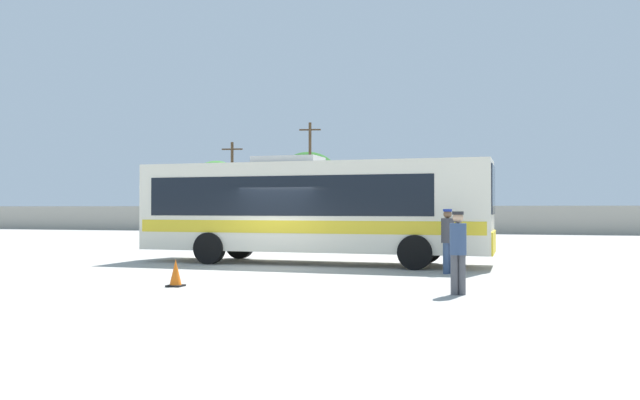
{
  "coord_description": "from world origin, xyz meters",
  "views": [
    {
      "loc": [
        6.87,
        -18.68,
        1.83
      ],
      "look_at": [
        0.92,
        2.63,
        2.12
      ],
      "focal_mm": 36.39,
      "sensor_mm": 36.0,
      "label": 1
    }
  ],
  "objects_px": {
    "parked_car_second_grey": "(341,224)",
    "traffic_cone_on_apron": "(176,273)",
    "parked_car_leftmost_dark_blue": "(254,222)",
    "roadside_tree_left": "(216,183)",
    "coach_bus_cream_yellow": "(309,206)",
    "utility_pole_near": "(310,174)",
    "utility_pole_far": "(232,184)",
    "attendant_by_bus_door": "(448,237)",
    "passenger_waiting_on_apron": "(458,247)",
    "roadside_tree_midleft": "(308,178)"
  },
  "relations": [
    {
      "from": "parked_car_second_grey",
      "to": "traffic_cone_on_apron",
      "type": "height_order",
      "value": "parked_car_second_grey"
    },
    {
      "from": "parked_car_leftmost_dark_blue",
      "to": "roadside_tree_left",
      "type": "xyz_separation_m",
      "value": [
        -6.39,
        7.26,
        3.22
      ]
    },
    {
      "from": "coach_bus_cream_yellow",
      "to": "utility_pole_near",
      "type": "distance_m",
      "value": 32.28
    },
    {
      "from": "parked_car_second_grey",
      "to": "utility_pole_far",
      "type": "bearing_deg",
      "value": 148.88
    },
    {
      "from": "parked_car_leftmost_dark_blue",
      "to": "utility_pole_far",
      "type": "height_order",
      "value": "utility_pole_far"
    },
    {
      "from": "parked_car_leftmost_dark_blue",
      "to": "parked_car_second_grey",
      "type": "distance_m",
      "value": 6.89
    },
    {
      "from": "attendant_by_bus_door",
      "to": "utility_pole_near",
      "type": "distance_m",
      "value": 36.02
    },
    {
      "from": "passenger_waiting_on_apron",
      "to": "utility_pole_near",
      "type": "relative_size",
      "value": 0.2
    },
    {
      "from": "utility_pole_near",
      "to": "utility_pole_far",
      "type": "bearing_deg",
      "value": -177.6
    },
    {
      "from": "utility_pole_near",
      "to": "roadside_tree_left",
      "type": "xyz_separation_m",
      "value": [
        -8.9,
        0.97,
        -0.64
      ]
    },
    {
      "from": "passenger_waiting_on_apron",
      "to": "traffic_cone_on_apron",
      "type": "relative_size",
      "value": 2.76
    },
    {
      "from": "parked_car_second_grey",
      "to": "parked_car_leftmost_dark_blue",
      "type": "bearing_deg",
      "value": 173.73
    },
    {
      "from": "utility_pole_near",
      "to": "traffic_cone_on_apron",
      "type": "height_order",
      "value": "utility_pole_near"
    },
    {
      "from": "passenger_waiting_on_apron",
      "to": "utility_pole_far",
      "type": "height_order",
      "value": "utility_pole_far"
    },
    {
      "from": "attendant_by_bus_door",
      "to": "passenger_waiting_on_apron",
      "type": "bearing_deg",
      "value": -82.79
    },
    {
      "from": "utility_pole_far",
      "to": "roadside_tree_midleft",
      "type": "xyz_separation_m",
      "value": [
        5.66,
        3.82,
        0.57
      ]
    },
    {
      "from": "traffic_cone_on_apron",
      "to": "parked_car_leftmost_dark_blue",
      "type": "bearing_deg",
      "value": 108.29
    },
    {
      "from": "parked_car_second_grey",
      "to": "utility_pole_near",
      "type": "bearing_deg",
      "value": 121.6
    },
    {
      "from": "roadside_tree_midleft",
      "to": "roadside_tree_left",
      "type": "bearing_deg",
      "value": -161.6
    },
    {
      "from": "utility_pole_near",
      "to": "roadside_tree_left",
      "type": "distance_m",
      "value": 8.98
    },
    {
      "from": "attendant_by_bus_door",
      "to": "parked_car_second_grey",
      "type": "relative_size",
      "value": 0.45
    },
    {
      "from": "roadside_tree_midleft",
      "to": "traffic_cone_on_apron",
      "type": "height_order",
      "value": "roadside_tree_midleft"
    },
    {
      "from": "passenger_waiting_on_apron",
      "to": "roadside_tree_left",
      "type": "bearing_deg",
      "value": 121.17
    },
    {
      "from": "utility_pole_near",
      "to": "passenger_waiting_on_apron",
      "type": "bearing_deg",
      "value": -69.04
    },
    {
      "from": "parked_car_second_grey",
      "to": "utility_pole_far",
      "type": "xyz_separation_m",
      "value": [
        -11.19,
        6.76,
        3.17
      ]
    },
    {
      "from": "utility_pole_far",
      "to": "roadside_tree_left",
      "type": "relative_size",
      "value": 1.24
    },
    {
      "from": "roadside_tree_left",
      "to": "attendant_by_bus_door",
      "type": "bearing_deg",
      "value": -56.3
    },
    {
      "from": "utility_pole_far",
      "to": "roadside_tree_left",
      "type": "height_order",
      "value": "utility_pole_far"
    },
    {
      "from": "coach_bus_cream_yellow",
      "to": "passenger_waiting_on_apron",
      "type": "bearing_deg",
      "value": -51.61
    },
    {
      "from": "parked_car_leftmost_dark_blue",
      "to": "traffic_cone_on_apron",
      "type": "bearing_deg",
      "value": -71.71
    },
    {
      "from": "coach_bus_cream_yellow",
      "to": "roadside_tree_left",
      "type": "relative_size",
      "value": 1.94
    },
    {
      "from": "coach_bus_cream_yellow",
      "to": "roadside_tree_midleft",
      "type": "distance_m",
      "value": 35.98
    },
    {
      "from": "utility_pole_far",
      "to": "traffic_cone_on_apron",
      "type": "xyz_separation_m",
      "value": [
        14.75,
        -37.5,
        -3.61
      ]
    },
    {
      "from": "attendant_by_bus_door",
      "to": "passenger_waiting_on_apron",
      "type": "xyz_separation_m",
      "value": [
        0.56,
        -4.42,
        -0.03
      ]
    },
    {
      "from": "roadside_tree_left",
      "to": "roadside_tree_midleft",
      "type": "bearing_deg",
      "value": 18.4
    },
    {
      "from": "coach_bus_cream_yellow",
      "to": "roadside_tree_midleft",
      "type": "height_order",
      "value": "roadside_tree_midleft"
    },
    {
      "from": "attendant_by_bus_door",
      "to": "passenger_waiting_on_apron",
      "type": "distance_m",
      "value": 4.46
    },
    {
      "from": "passenger_waiting_on_apron",
      "to": "parked_car_second_grey",
      "type": "relative_size",
      "value": 0.44
    },
    {
      "from": "parked_car_second_grey",
      "to": "utility_pole_near",
      "type": "relative_size",
      "value": 0.45
    },
    {
      "from": "utility_pole_far",
      "to": "traffic_cone_on_apron",
      "type": "bearing_deg",
      "value": -68.53
    },
    {
      "from": "parked_car_leftmost_dark_blue",
      "to": "utility_pole_far",
      "type": "distance_m",
      "value": 8.04
    },
    {
      "from": "coach_bus_cream_yellow",
      "to": "roadside_tree_midleft",
      "type": "relative_size",
      "value": 1.71
    },
    {
      "from": "utility_pole_near",
      "to": "traffic_cone_on_apron",
      "type": "xyz_separation_m",
      "value": [
        7.89,
        -37.79,
        -4.36
      ]
    },
    {
      "from": "passenger_waiting_on_apron",
      "to": "traffic_cone_on_apron",
      "type": "distance_m",
      "value": 6.51
    },
    {
      "from": "parked_car_second_grey",
      "to": "roadside_tree_midleft",
      "type": "distance_m",
      "value": 12.5
    },
    {
      "from": "parked_car_leftmost_dark_blue",
      "to": "utility_pole_near",
      "type": "height_order",
      "value": "utility_pole_near"
    },
    {
      "from": "parked_car_leftmost_dark_blue",
      "to": "roadside_tree_left",
      "type": "distance_m",
      "value": 10.19
    },
    {
      "from": "utility_pole_far",
      "to": "traffic_cone_on_apron",
      "type": "height_order",
      "value": "utility_pole_far"
    },
    {
      "from": "attendant_by_bus_door",
      "to": "utility_pole_far",
      "type": "distance_m",
      "value": 38.85
    },
    {
      "from": "traffic_cone_on_apron",
      "to": "coach_bus_cream_yellow",
      "type": "bearing_deg",
      "value": 80.2
    }
  ]
}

